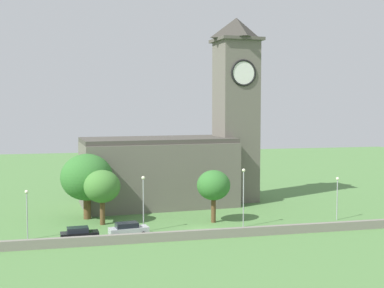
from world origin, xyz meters
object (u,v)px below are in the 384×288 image
at_px(streetlamp_west_end, 27,206).
at_px(streetlamp_west_mid, 143,195).
at_px(tree_by_tower, 87,177).
at_px(church, 180,154).
at_px(streetlamp_central, 244,189).
at_px(tree_churchyard, 214,186).
at_px(streetlamp_east_mid, 337,191).
at_px(car_black, 79,234).
at_px(car_silver, 128,229).
at_px(tree_riverside_east, 102,187).

height_order(streetlamp_west_end, streetlamp_west_mid, streetlamp_west_mid).
relative_size(streetlamp_west_end, tree_by_tower, 0.65).
relative_size(church, streetlamp_west_end, 5.07).
bearing_deg(streetlamp_central, tree_by_tower, 153.52).
height_order(streetlamp_west_end, tree_churchyard, tree_churchyard).
height_order(streetlamp_east_mid, tree_churchyard, tree_churchyard).
height_order(church, streetlamp_east_mid, church).
bearing_deg(tree_by_tower, car_black, -96.52).
relative_size(streetlamp_west_mid, tree_churchyard, 0.99).
distance_m(streetlamp_west_end, tree_by_tower, 12.57).
distance_m(car_black, streetlamp_west_mid, 9.32).
bearing_deg(streetlamp_central, car_silver, -175.47).
xyz_separation_m(car_black, streetlamp_west_end, (-5.98, 1.90, 3.27)).
distance_m(church, car_black, 27.04).
relative_size(car_black, streetlamp_central, 0.58).
height_order(streetlamp_west_mid, streetlamp_central, streetlamp_central).
relative_size(streetlamp_east_mid, tree_by_tower, 0.65).
xyz_separation_m(church, tree_by_tower, (-15.16, -8.15, -2.29)).
height_order(church, car_black, church).
bearing_deg(car_silver, tree_churchyard, 21.63).
height_order(car_black, streetlamp_east_mid, streetlamp_east_mid).
bearing_deg(streetlamp_west_mid, car_silver, -140.92).
bearing_deg(church, tree_by_tower, -151.72).
height_order(car_silver, streetlamp_central, streetlamp_central).
bearing_deg(church, tree_churchyard, -83.61).
bearing_deg(streetlamp_west_mid, car_black, -162.18).
bearing_deg(streetlamp_west_mid, tree_churchyard, 17.14).
height_order(streetlamp_central, streetlamp_east_mid, streetlamp_central).
bearing_deg(streetlamp_central, streetlamp_west_end, -179.66).
bearing_deg(tree_churchyard, streetlamp_west_mid, -162.86).
relative_size(church, tree_riverside_east, 4.11).
xyz_separation_m(church, streetlamp_central, (4.67, -18.03, -3.09)).
xyz_separation_m(streetlamp_west_mid, tree_by_tower, (-6.69, 9.35, 1.16)).
distance_m(car_black, streetlamp_west_end, 7.08).
xyz_separation_m(streetlamp_central, streetlamp_east_mid, (14.15, 1.07, -0.99)).
xyz_separation_m(car_black, car_silver, (5.91, 0.85, 0.03)).
bearing_deg(streetlamp_east_mid, streetlamp_west_end, -178.29).
bearing_deg(tree_by_tower, tree_riverside_east, -65.57).
xyz_separation_m(car_black, streetlamp_east_mid, (35.34, 3.14, 3.29)).
xyz_separation_m(streetlamp_west_end, tree_riverside_east, (9.23, 5.91, 1.05)).
bearing_deg(church, streetlamp_central, -75.48).
distance_m(streetlamp_west_mid, tree_churchyard, 10.56).
xyz_separation_m(tree_by_tower, tree_churchyard, (16.77, -6.24, -0.82)).
bearing_deg(streetlamp_central, streetlamp_east_mid, 4.34).
height_order(streetlamp_west_end, streetlamp_east_mid, streetlamp_east_mid).
xyz_separation_m(car_silver, tree_by_tower, (-4.55, 11.09, 5.04)).
bearing_deg(streetlamp_west_end, tree_by_tower, 53.79).
xyz_separation_m(church, streetlamp_west_mid, (-8.47, -17.51, -3.45)).
bearing_deg(tree_by_tower, streetlamp_central, -26.48).
distance_m(streetlamp_east_mid, tree_churchyard, 17.42).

